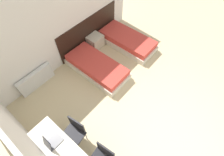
{
  "coord_description": "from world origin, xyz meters",
  "views": [
    {
      "loc": [
        -2.06,
        0.49,
        4.25
      ],
      "look_at": [
        0.0,
        2.22,
        0.55
      ],
      "focal_mm": 28.0,
      "sensor_mm": 36.0,
      "label": 1
    }
  ],
  "objects_px": {
    "chair_near_laptop": "(74,133)",
    "laptop": "(52,142)",
    "bed_near_window": "(97,67)",
    "nightstand": "(95,41)",
    "bed_near_door": "(127,41)"
  },
  "relations": [
    {
      "from": "chair_near_laptop",
      "to": "laptop",
      "type": "bearing_deg",
      "value": 165.82
    },
    {
      "from": "bed_near_window",
      "to": "chair_near_laptop",
      "type": "distance_m",
      "value": 2.16
    },
    {
      "from": "nightstand",
      "to": "chair_near_laptop",
      "type": "xyz_separation_m",
      "value": [
        -2.61,
        -1.85,
        0.25
      ]
    },
    {
      "from": "bed_near_door",
      "to": "laptop",
      "type": "distance_m",
      "value": 4.01
    },
    {
      "from": "bed_near_door",
      "to": "bed_near_window",
      "type": "bearing_deg",
      "value": 180.0
    },
    {
      "from": "bed_near_window",
      "to": "laptop",
      "type": "height_order",
      "value": "laptop"
    },
    {
      "from": "bed_near_door",
      "to": "laptop",
      "type": "xyz_separation_m",
      "value": [
        -3.81,
        -1.03,
        0.66
      ]
    },
    {
      "from": "bed_near_door",
      "to": "laptop",
      "type": "relative_size",
      "value": 6.25
    },
    {
      "from": "chair_near_laptop",
      "to": "nightstand",
      "type": "bearing_deg",
      "value": 26.79
    },
    {
      "from": "nightstand",
      "to": "laptop",
      "type": "xyz_separation_m",
      "value": [
        -3.05,
        -1.8,
        0.62
      ]
    },
    {
      "from": "bed_near_window",
      "to": "laptop",
      "type": "bearing_deg",
      "value": -155.75
    },
    {
      "from": "nightstand",
      "to": "bed_near_door",
      "type": "bearing_deg",
      "value": -45.38
    },
    {
      "from": "bed_near_window",
      "to": "nightstand",
      "type": "height_order",
      "value": "nightstand"
    },
    {
      "from": "chair_near_laptop",
      "to": "bed_near_window",
      "type": "bearing_deg",
      "value": 21.68
    },
    {
      "from": "nightstand",
      "to": "laptop",
      "type": "bearing_deg",
      "value": -149.42
    }
  ]
}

